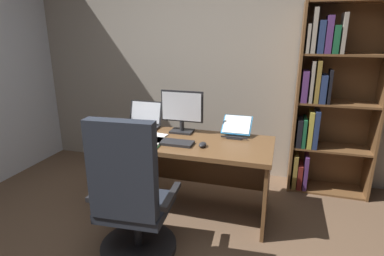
# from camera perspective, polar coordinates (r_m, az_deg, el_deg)

# --- Properties ---
(wall_back) EXTENTS (5.28, 0.12, 2.89)m
(wall_back) POSITION_cam_1_polar(r_m,az_deg,el_deg) (3.69, 5.72, 13.75)
(wall_back) COLOR #A89E8E
(wall_back) RESTS_ON ground
(desk) EXTENTS (1.54, 0.70, 0.71)m
(desk) POSITION_cam_1_polar(r_m,az_deg,el_deg) (2.99, -0.38, -5.38)
(desk) COLOR brown
(desk) RESTS_ON ground
(bookshelf) EXTENTS (0.80, 0.34, 1.94)m
(bookshelf) POSITION_cam_1_polar(r_m,az_deg,el_deg) (3.46, 23.33, 4.74)
(bookshelf) COLOR brown
(bookshelf) RESTS_ON ground
(office_chair) EXTENTS (0.64, 0.60, 1.12)m
(office_chair) POSITION_cam_1_polar(r_m,az_deg,el_deg) (2.37, -11.13, -13.17)
(office_chair) COLOR #232326
(office_chair) RESTS_ON ground
(monitor) EXTENTS (0.42, 0.16, 0.41)m
(monitor) POSITION_cam_1_polar(r_m,az_deg,el_deg) (3.03, -1.85, 2.92)
(monitor) COLOR #232326
(monitor) RESTS_ON desk
(laptop) EXTENTS (0.36, 0.33, 0.26)m
(laptop) POSITION_cam_1_polar(r_m,az_deg,el_deg) (3.24, -9.20, 0.93)
(laptop) COLOR #232326
(laptop) RESTS_ON desk
(keyboard) EXTENTS (0.42, 0.15, 0.02)m
(keyboard) POSITION_cam_1_polar(r_m,az_deg,el_deg) (2.78, -4.05, -2.60)
(keyboard) COLOR #232326
(keyboard) RESTS_ON desk
(computer_mouse) EXTENTS (0.06, 0.10, 0.04)m
(computer_mouse) POSITION_cam_1_polar(r_m,az_deg,el_deg) (2.69, 1.95, -3.07)
(computer_mouse) COLOR #232326
(computer_mouse) RESTS_ON desk
(reading_stand_with_book) EXTENTS (0.28, 0.28, 0.16)m
(reading_stand_with_book) POSITION_cam_1_polar(r_m,az_deg,el_deg) (3.01, 8.16, 0.20)
(reading_stand_with_book) COLOR #232326
(reading_stand_with_book) RESTS_ON desk
(open_binder) EXTENTS (0.46, 0.34, 0.02)m
(open_binder) POSITION_cam_1_polar(r_m,az_deg,el_deg) (2.85, -9.80, -2.35)
(open_binder) COLOR green
(open_binder) RESTS_ON desk
(notepad) EXTENTS (0.17, 0.23, 0.01)m
(notepad) POSITION_cam_1_polar(r_m,az_deg,el_deg) (2.95, -6.55, -1.62)
(notepad) COLOR white
(notepad) RESTS_ON desk
(pen) EXTENTS (0.14, 0.03, 0.01)m
(pen) POSITION_cam_1_polar(r_m,az_deg,el_deg) (2.94, -6.20, -1.49)
(pen) COLOR navy
(pen) RESTS_ON notepad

